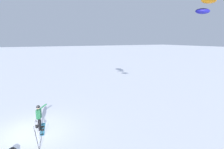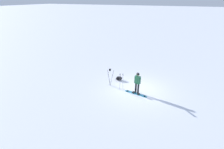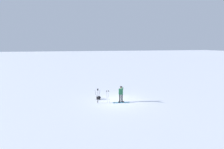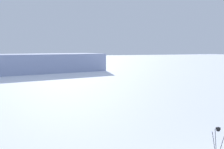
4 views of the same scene
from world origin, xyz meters
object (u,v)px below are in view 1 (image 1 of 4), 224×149
traction_kite (221,0)px  ski_poles (38,128)px  camera_tripod (38,133)px  snowboarder (39,115)px  snowboard (43,129)px

traction_kite → ski_poles: traction_kite is taller
camera_tripod → ski_poles: (-1.02, 0.05, -0.22)m
snowboarder → camera_tripod: 2.38m
snowboarder → snowboard: bearing=85.6°
snowboard → ski_poles: ski_poles is taller
camera_tripod → ski_poles: bearing=177.1°
snowboard → traction_kite: 15.03m
snowboarder → traction_kite: (3.56, 12.00, 7.52)m
snowboard → camera_tripod: bearing=-9.4°
camera_tripod → ski_poles: 1.05m
camera_tripod → snowboard: bearing=170.6°
snowboarder → ski_poles: 1.38m
snowboarder → ski_poles: snowboarder is taller
snowboarder → ski_poles: size_ratio=1.36×
snowboarder → traction_kite: traction_kite is taller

